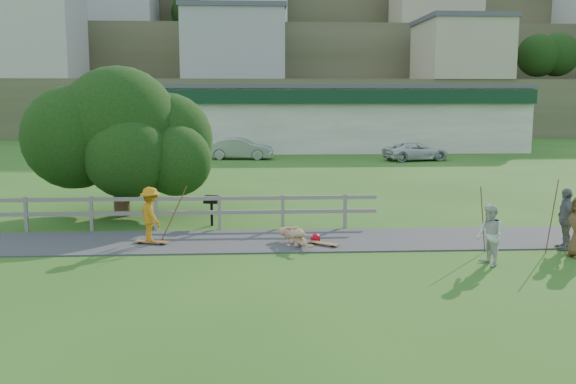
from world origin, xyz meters
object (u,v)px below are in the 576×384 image
Objects in this scene: skater_fallen at (296,236)px; spectator_b at (565,219)px; bbq at (212,211)px; spectator_a at (490,235)px; car_silver at (240,149)px; skater_rider at (151,218)px; tree at (120,152)px; car_white at (416,151)px.

skater_fallen is 0.93× the size of spectator_b.
spectator_b is at bearing -8.59° from bbq.
spectator_b is at bearing -30.98° from skater_fallen.
skater_fallen is 1.03× the size of spectator_a.
spectator_b is 28.24m from car_silver.
spectator_b is at bearing -125.67° from skater_rider.
spectator_a is 0.35× the size of car_silver.
skater_rider is 1.58× the size of bbq.
skater_rider is 0.98× the size of skater_fallen.
spectator_a is at bearing -24.42° from bbq.
skater_fallen is 0.36× the size of car_silver.
spectator_a is 12.95m from tree.
bbq is at bearing -103.58° from spectator_b.
spectator_b is 0.25× the size of tree.
car_silver is at bearing 69.54° from skater_fallen.
spectator_a is at bearing -51.88° from skater_fallen.
spectator_b is (7.37, -0.81, 0.56)m from skater_fallen.
tree is at bearing 177.05° from car_silver.
car_silver is at bearing 67.82° from car_white.
spectator_a reaches higher than skater_fallen.
skater_fallen is 3.99m from bbq.
skater_rider is 11.51m from spectator_b.
tree is (-10.47, 7.47, 1.51)m from spectator_a.
spectator_b reaches higher than spectator_a.
car_white is at bearing 159.87° from spectator_a.
car_silver reaches higher than car_white.
car_white is 24.71m from tree.
skater_fallen is at bearing -37.76° from bbq.
spectator_a reaches higher than bbq.
skater_fallen is at bearing -125.11° from skater_rider.
bbq is at bearing -173.88° from car_silver.
skater_fallen is (4.08, -0.38, -0.49)m from skater_rider.
tree is at bearing 161.45° from bbq.
car_silver is (-6.59, 28.25, -0.05)m from spectator_a.
car_silver is 22.79m from bbq.
car_white is at bearing -90.34° from car_silver.
skater_rider is 1.01× the size of spectator_a.
bbq is (-7.18, 5.47, -0.28)m from spectator_a.
skater_rider is at bearing -69.75° from tree.
spectator_b is at bearing 110.88° from spectator_a.
tree is (-15.53, -19.15, 1.68)m from car_white.
spectator_b reaches higher than car_silver.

